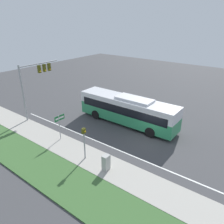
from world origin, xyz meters
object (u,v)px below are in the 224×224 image
pedestrian_signal (84,139)px  street_sign (60,123)px  signal_gantry (35,78)px  bus (127,109)px  utility_cabinet (106,162)px

pedestrian_signal → street_sign: bearing=77.4°
signal_gantry → street_sign: 7.47m
bus → street_sign: (-7.02, 3.21, 0.10)m
bus → pedestrian_signal: 8.02m
street_sign → utility_cabinet: (-1.04, -6.57, -1.12)m
bus → pedestrian_signal: bus is taller
signal_gantry → utility_cabinet: size_ratio=5.07×
bus → signal_gantry: size_ratio=1.78×
bus → pedestrian_signal: size_ratio=3.93×
street_sign → signal_gantry: bearing=71.1°
signal_gantry → utility_cabinet: bearing=-104.1°
pedestrian_signal → street_sign: (0.94, 4.18, -0.15)m
signal_gantry → utility_cabinet: 14.06m
street_sign → utility_cabinet: 6.74m
signal_gantry → street_sign: size_ratio=2.46×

